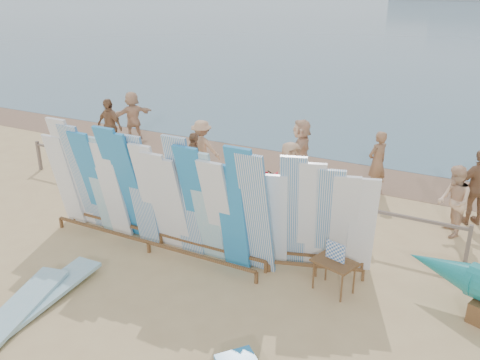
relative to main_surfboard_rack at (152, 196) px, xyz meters
The scene contains 20 objects.
ground 1.38m from the main_surfboard_rack, 95.83° to the right, with size 160.00×160.00×0.00m, color tan.
wet_sand_strip 6.66m from the main_surfboard_rack, 90.58° to the left, with size 40.00×2.60×0.01m, color #825F49.
fence 2.42m from the main_surfboard_rack, 91.62° to the left, with size 12.08×0.08×0.90m.
main_surfboard_rack is the anchor object (origin of this frame).
side_surfboard_rack 3.42m from the main_surfboard_rack, 12.58° to the left, with size 2.20×1.16×2.46m.
vendor_table 3.98m from the main_surfboard_rack, ahead, with size 0.88×0.73×1.00m.
flat_board_a 3.50m from the main_surfboard_rack, 99.84° to the right, with size 0.56×2.70×0.07m, color #82BCD0.
flat_board_b 2.96m from the main_surfboard_rack, 101.93° to the right, with size 0.56×2.70×0.07m, color #82BCD0.
beach_chair_left 3.33m from the main_surfboard_rack, 79.44° to the left, with size 0.56×0.58×0.85m.
beach_chair_right 3.42m from the main_surfboard_rack, 75.79° to the left, with size 0.55×0.57×0.81m.
stroller 3.69m from the main_surfboard_rack, 63.95° to the left, with size 0.74×0.95×1.17m.
beachgoer_extra_1 6.95m from the main_surfboard_rack, 138.72° to the left, with size 1.08×0.47×1.85m, color #8C6042.
beachgoer_10 7.41m from the main_surfboard_rack, 37.40° to the left, with size 1.07×0.46×1.82m, color #8C6042.
beachgoer_11 8.42m from the main_surfboard_rack, 132.01° to the left, with size 1.62×0.52×1.75m, color beige.
beachgoer_7 6.30m from the main_surfboard_rack, 57.71° to the left, with size 0.63×0.34×1.72m, color #8C6042.
beachgoer_4 3.62m from the main_surfboard_rack, 109.11° to the left, with size 0.91×0.39×1.55m, color #8C6042.
beachgoer_6 3.66m from the main_surfboard_rack, 61.51° to the left, with size 0.86×0.41×1.76m, color tan.
beachgoer_5 5.44m from the main_surfboard_rack, 77.20° to the left, with size 1.66×0.54×1.79m, color beige.
beachgoer_8 6.58m from the main_surfboard_rack, 33.71° to the left, with size 0.79×0.38×1.63m, color beige.
beachgoer_3 4.52m from the main_surfboard_rack, 108.93° to the left, with size 1.07×0.44×1.66m, color tan.
Camera 1 is at (6.18, -6.98, 5.31)m, focal length 38.00 mm.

